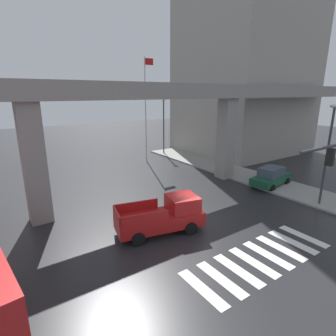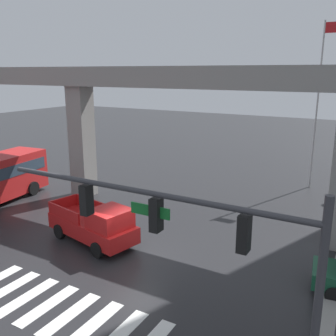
{
  "view_description": "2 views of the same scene",
  "coord_description": "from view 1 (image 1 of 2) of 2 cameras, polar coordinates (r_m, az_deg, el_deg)",
  "views": [
    {
      "loc": [
        -10.44,
        -11.84,
        7.99
      ],
      "look_at": [
        -0.63,
        2.59,
        3.11
      ],
      "focal_mm": 28.86,
      "sensor_mm": 36.0,
      "label": 1
    },
    {
      "loc": [
        9.48,
        -13.24,
        8.44
      ],
      "look_at": [
        0.44,
        2.56,
        3.78
      ],
      "focal_mm": 40.57,
      "sensor_mm": 36.0,
      "label": 2
    }
  ],
  "objects": [
    {
      "name": "sedan_dark_green",
      "position": [
        25.42,
        20.95,
        -1.74
      ],
      "size": [
        4.5,
        2.39,
        1.72
      ],
      "color": "#14472D",
      "rests_on": "ground"
    },
    {
      "name": "sidewalk_east",
      "position": [
        26.13,
        20.99,
        -3.07
      ],
      "size": [
        4.0,
        36.0,
        0.15
      ],
      "primitive_type": "cube",
      "color": "gray",
      "rests_on": "ground"
    },
    {
      "name": "street_lamp_near_corner",
      "position": [
        21.73,
        30.83,
        4.34
      ],
      "size": [
        0.44,
        0.7,
        7.24
      ],
      "color": "#38383D",
      "rests_on": "ground"
    },
    {
      "name": "crosswalk_stripes",
      "position": [
        14.95,
        18.96,
        -17.6
      ],
      "size": [
        8.25,
        2.8,
        0.01
      ],
      "color": "silver",
      "rests_on": "ground"
    },
    {
      "name": "street_lamp_far_north",
      "position": [
        35.7,
        -0.92,
        10.12
      ],
      "size": [
        0.44,
        0.7,
        7.24
      ],
      "color": "#38383D",
      "rests_on": "ground"
    },
    {
      "name": "ground_plane",
      "position": [
        17.69,
        6.55,
        -11.33
      ],
      "size": [
        120.0,
        120.0,
        0.0
      ],
      "primitive_type": "plane",
      "color": "#232326"
    },
    {
      "name": "flagpole",
      "position": [
        31.73,
        -4.66,
        13.31
      ],
      "size": [
        1.16,
        0.12,
        11.8
      ],
      "color": "silver",
      "rests_on": "ground"
    },
    {
      "name": "street_lamp_mid_block",
      "position": [
        26.81,
        13.01,
        7.88
      ],
      "size": [
        0.44,
        0.7,
        7.24
      ],
      "color": "#38383D",
      "rests_on": "ground"
    },
    {
      "name": "pickup_truck",
      "position": [
        16.13,
        -0.74,
        -10.09
      ],
      "size": [
        5.39,
        2.95,
        2.08
      ],
      "color": "red",
      "rests_on": "ground"
    },
    {
      "name": "elevated_overpass",
      "position": [
        20.63,
        -3.9,
        13.81
      ],
      "size": [
        52.13,
        1.89,
        8.71
      ],
      "color": "gray",
      "rests_on": "ground"
    }
  ]
}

